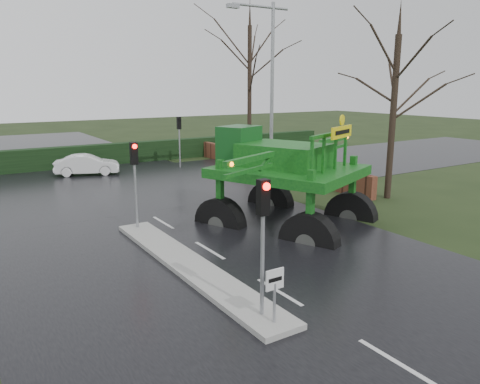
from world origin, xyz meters
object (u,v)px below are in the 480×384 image
traffic_signal_near (263,219)px  white_sedan (88,175)px  crop_sprayer (305,170)px  traffic_signal_far (179,130)px  street_light_right (268,79)px  keep_left_sign (275,287)px  traffic_signal_mid (135,167)px

traffic_signal_near → white_sedan: (1.55, 21.65, -2.59)m
traffic_signal_near → crop_sprayer: crop_sprayer is taller
traffic_signal_near → traffic_signal_far: (7.80, 21.02, 0.00)m
traffic_signal_far → street_light_right: street_light_right is taller
traffic_signal_far → crop_sprayer: size_ratio=0.37×
keep_left_sign → white_sedan: size_ratio=0.34×
traffic_signal_near → keep_left_sign: bearing=-90.0°
keep_left_sign → traffic_signal_mid: traffic_signal_mid is taller
keep_left_sign → traffic_signal_near: 1.61m
street_light_right → traffic_signal_near: bearing=-126.1°
keep_left_sign → white_sedan: keep_left_sign is taller
keep_left_sign → traffic_signal_mid: bearing=90.0°
traffic_signal_far → keep_left_sign: bearing=70.1°
keep_left_sign → traffic_signal_far: bearing=70.1°
crop_sprayer → street_light_right: bearing=38.9°
traffic_signal_mid → traffic_signal_far: (7.80, 12.52, 0.00)m
traffic_signal_near → street_light_right: 16.46m
traffic_signal_near → street_light_right: bearing=53.9°
street_light_right → traffic_signal_far: bearing=101.9°
keep_left_sign → traffic_signal_far: 22.93m
traffic_signal_mid → crop_sprayer: bearing=-43.4°
keep_left_sign → crop_sprayer: 6.73m
keep_left_sign → crop_sprayer: (4.70, 4.54, 1.63)m
keep_left_sign → traffic_signal_far: traffic_signal_far is taller
traffic_signal_near → traffic_signal_mid: same height
traffic_signal_mid → keep_left_sign: bearing=-90.0°
traffic_signal_near → traffic_signal_far: 22.42m
traffic_signal_near → traffic_signal_mid: bearing=90.0°
keep_left_sign → street_light_right: bearing=54.9°
street_light_right → white_sedan: bearing=132.6°
traffic_signal_far → street_light_right: bearing=101.9°
keep_left_sign → traffic_signal_near: (0.00, 0.49, 1.53)m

